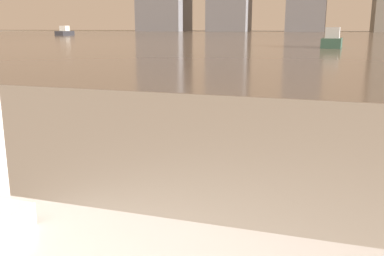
{
  "coord_description": "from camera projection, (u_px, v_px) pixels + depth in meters",
  "views": [
    {
      "loc": [
        0.78,
        -0.32,
        1.19
      ],
      "look_at": [
        0.03,
        1.99,
        0.62
      ],
      "focal_mm": 40.0,
      "sensor_mm": 36.0,
      "label": 1
    }
  ],
  "objects": [
    {
      "name": "harbor_boat_3",
      "position": [
        65.0,
        32.0,
        61.06
      ],
      "size": [
        1.71,
        3.77,
        1.36
      ],
      "color": "#2D2D33",
      "rests_on": "harbor_water"
    },
    {
      "name": "harbor_water",
      "position": [
        327.0,
        36.0,
        58.2
      ],
      "size": [
        180.0,
        110.0,
        0.01
      ],
      "color": "gray",
      "rests_on": "ground_plane"
    },
    {
      "name": "harbor_boat_1",
      "position": [
        332.0,
        40.0,
        25.02
      ],
      "size": [
        1.21,
        3.17,
        1.17
      ],
      "color": "#335647",
      "rests_on": "harbor_water"
    }
  ]
}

